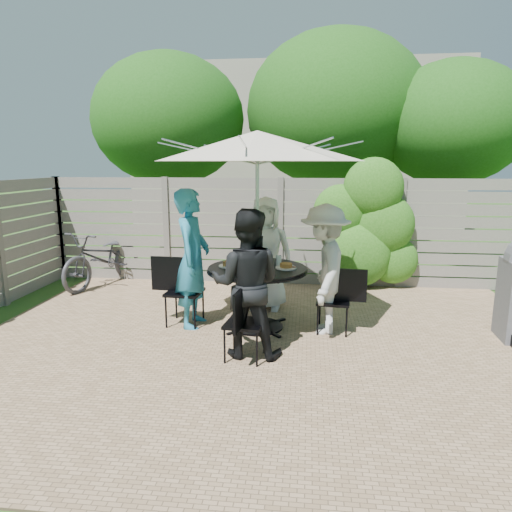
# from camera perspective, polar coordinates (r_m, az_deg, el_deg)

# --- Properties ---
(backyard_envelope) EXTENTS (60.00, 60.00, 5.00)m
(backyard_envelope) POSITION_cam_1_polar(r_m,az_deg,el_deg) (15.03, 5.23, 13.53)
(backyard_envelope) COLOR #2E571B
(backyard_envelope) RESTS_ON ground
(patio_table) EXTENTS (1.26, 1.26, 0.81)m
(patio_table) POSITION_cam_1_polar(r_m,az_deg,el_deg) (5.75, 0.15, -3.81)
(patio_table) COLOR black
(patio_table) RESTS_ON ground
(umbrella) EXTENTS (2.61, 2.61, 2.46)m
(umbrella) POSITION_cam_1_polar(r_m,az_deg,el_deg) (5.54, 0.16, 13.58)
(umbrella) COLOR silver
(umbrella) RESTS_ON ground
(chair_back) EXTENTS (0.43, 0.63, 0.86)m
(chair_back) POSITION_cam_1_polar(r_m,az_deg,el_deg) (6.75, 1.29, -4.15)
(chair_back) COLOR black
(chair_back) RESTS_ON ground
(person_back) EXTENTS (0.81, 0.54, 1.63)m
(person_back) POSITION_cam_1_polar(r_m,az_deg,el_deg) (6.49, 1.17, 0.26)
(person_back) COLOR silver
(person_back) RESTS_ON ground
(chair_left) EXTENTS (0.67, 0.46, 0.91)m
(chair_left) POSITION_cam_1_polar(r_m,az_deg,el_deg) (6.03, -9.02, -6.07)
(chair_left) COLOR black
(chair_left) RESTS_ON ground
(person_left) EXTENTS (0.44, 0.66, 1.78)m
(person_left) POSITION_cam_1_polar(r_m,az_deg,el_deg) (5.84, -7.94, -0.38)
(person_left) COLOR teal
(person_left) RESTS_ON ground
(chair_front) EXTENTS (0.45, 0.63, 0.84)m
(chair_front) POSITION_cam_1_polar(r_m,az_deg,el_deg) (4.94, -1.44, -10.24)
(chair_front) COLOR black
(chair_front) RESTS_ON ground
(person_front) EXTENTS (0.81, 0.64, 1.63)m
(person_front) POSITION_cam_1_polar(r_m,az_deg,el_deg) (4.89, -1.19, -3.54)
(person_front) COLOR black
(person_front) RESTS_ON ground
(chair_right) EXTENTS (0.62, 0.44, 0.83)m
(chair_right) POSITION_cam_1_polar(r_m,az_deg,el_deg) (5.79, 9.71, -7.11)
(chair_right) COLOR black
(chair_right) RESTS_ON ground
(person_right) EXTENTS (0.63, 1.06, 1.61)m
(person_right) POSITION_cam_1_polar(r_m,az_deg,el_deg) (5.64, 8.54, -1.71)
(person_right) COLOR #BBBAB5
(person_right) RESTS_ON ground
(plate_back) EXTENTS (0.26, 0.26, 0.06)m
(plate_back) POSITION_cam_1_polar(r_m,az_deg,el_deg) (6.03, 0.63, -0.44)
(plate_back) COLOR white
(plate_back) RESTS_ON patio_table
(plate_left) EXTENTS (0.26, 0.26, 0.06)m
(plate_left) POSITION_cam_1_polar(r_m,az_deg,el_deg) (5.74, -3.41, -1.08)
(plate_left) COLOR white
(plate_left) RESTS_ON patio_table
(plate_front) EXTENTS (0.26, 0.26, 0.06)m
(plate_front) POSITION_cam_1_polar(r_m,az_deg,el_deg) (5.34, -0.38, -2.04)
(plate_front) COLOR white
(plate_front) RESTS_ON patio_table
(plate_right) EXTENTS (0.26, 0.26, 0.06)m
(plate_right) POSITION_cam_1_polar(r_m,az_deg,el_deg) (5.64, 3.78, -1.31)
(plate_right) COLOR white
(plate_right) RESTS_ON patio_table
(glass_back) EXTENTS (0.07, 0.07, 0.14)m
(glass_back) POSITION_cam_1_polar(r_m,az_deg,el_deg) (5.94, -0.50, -0.19)
(glass_back) COLOR silver
(glass_back) RESTS_ON patio_table
(glass_left) EXTENTS (0.07, 0.07, 0.14)m
(glass_left) POSITION_cam_1_polar(r_m,az_deg,el_deg) (5.61, -2.62, -0.89)
(glass_left) COLOR silver
(glass_left) RESTS_ON patio_table
(glass_front) EXTENTS (0.07, 0.07, 0.14)m
(glass_front) POSITION_cam_1_polar(r_m,az_deg,el_deg) (5.41, 0.87, -1.36)
(glass_front) COLOR silver
(glass_front) RESTS_ON patio_table
(glass_right) EXTENTS (0.07, 0.07, 0.14)m
(glass_right) POSITION_cam_1_polar(r_m,az_deg,el_deg) (5.75, 2.86, -0.60)
(glass_right) COLOR silver
(glass_right) RESTS_ON patio_table
(syrup_jug) EXTENTS (0.09, 0.09, 0.16)m
(syrup_jug) POSITION_cam_1_polar(r_m,az_deg,el_deg) (5.73, -0.37, -0.53)
(syrup_jug) COLOR #59280C
(syrup_jug) RESTS_ON patio_table
(coffee_cup) EXTENTS (0.08, 0.08, 0.12)m
(coffee_cup) POSITION_cam_1_polar(r_m,az_deg,el_deg) (5.88, 1.42, -0.42)
(coffee_cup) COLOR #C6B293
(coffee_cup) RESTS_ON patio_table
(bicycle) EXTENTS (1.14, 1.95, 0.97)m
(bicycle) POSITION_cam_1_polar(r_m,az_deg,el_deg) (8.27, -18.53, -0.20)
(bicycle) COLOR #333338
(bicycle) RESTS_ON ground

